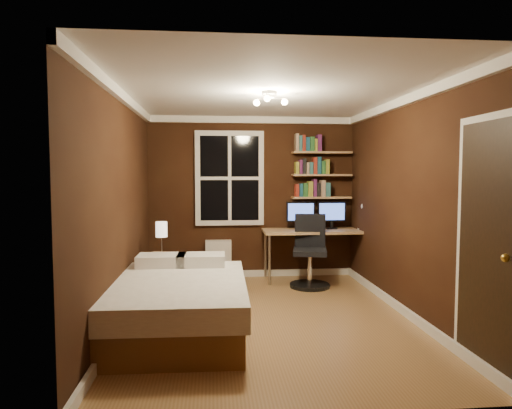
{
  "coord_description": "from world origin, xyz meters",
  "views": [
    {
      "loc": [
        -0.61,
        -5.0,
        1.63
      ],
      "look_at": [
        -0.09,
        0.45,
        1.25
      ],
      "focal_mm": 32.0,
      "sensor_mm": 36.0,
      "label": 1
    }
  ],
  "objects": [
    {
      "name": "ceiling",
      "position": [
        0.0,
        0.0,
        2.5
      ],
      "size": [
        3.2,
        4.2,
        0.02
      ],
      "primitive_type": "cube",
      "color": "white",
      "rests_on": "wall_back"
    },
    {
      "name": "door_knob",
      "position": [
        1.55,
        -1.85,
        1.0
      ],
      "size": [
        0.06,
        0.06,
        0.06
      ],
      "primitive_type": "sphere",
      "color": "gold",
      "rests_on": "door"
    },
    {
      "name": "bookshelf_lower",
      "position": [
        1.08,
        1.98,
        1.25
      ],
      "size": [
        0.92,
        0.22,
        0.03
      ],
      "primitive_type": "cube",
      "color": "#AC8253",
      "rests_on": "wall_back"
    },
    {
      "name": "desk_lamp",
      "position": [
        1.64,
        1.65,
        0.99
      ],
      "size": [
        0.14,
        0.32,
        0.44
      ],
      "primitive_type": null,
      "color": "silver",
      "rests_on": "desk"
    },
    {
      "name": "books_row_upper",
      "position": [
        1.08,
        1.98,
        2.08
      ],
      "size": [
        0.42,
        0.16,
        0.23
      ],
      "primitive_type": null,
      "color": "#29602A",
      "rests_on": "bookshelf_upper"
    },
    {
      "name": "books_row_middle",
      "position": [
        1.08,
        1.98,
        1.73
      ],
      "size": [
        0.54,
        0.16,
        0.23
      ],
      "primitive_type": null,
      "color": "navy",
      "rests_on": "bookshelf_middle"
    },
    {
      "name": "bedside_lamp",
      "position": [
        -1.28,
        1.02,
        0.78
      ],
      "size": [
        0.15,
        0.15,
        0.44
      ],
      "primitive_type": null,
      "color": "#F9E8CF",
      "rests_on": "nightstand"
    },
    {
      "name": "radiator",
      "position": [
        -0.53,
        1.99,
        0.3
      ],
      "size": [
        0.4,
        0.14,
        0.6
      ],
      "primitive_type": "cube",
      "color": "silver",
      "rests_on": "ground"
    },
    {
      "name": "monitor_right",
      "position": [
        1.22,
        1.86,
        0.98
      ],
      "size": [
        0.44,
        0.12,
        0.42
      ],
      "primitive_type": null,
      "color": "black",
      "rests_on": "desk"
    },
    {
      "name": "books_row_lower",
      "position": [
        1.08,
        1.98,
        1.38
      ],
      "size": [
        0.48,
        0.16,
        0.23
      ],
      "primitive_type": null,
      "color": "maroon",
      "rests_on": "bookshelf_lower"
    },
    {
      "name": "desk",
      "position": [
        0.96,
        1.78,
        0.71
      ],
      "size": [
        1.62,
        0.61,
        0.77
      ],
      "color": "#AC8253",
      "rests_on": "ground"
    },
    {
      "name": "door",
      "position": [
        1.59,
        -1.55,
        1.02
      ],
      "size": [
        0.03,
        0.82,
        2.05
      ],
      "primitive_type": null,
      "color": "black",
      "rests_on": "ground"
    },
    {
      "name": "nightstand",
      "position": [
        -1.28,
        1.02,
        0.28
      ],
      "size": [
        0.57,
        0.57,
        0.56
      ],
      "primitive_type": "cube",
      "rotation": [
        0.0,
        0.0,
        -0.35
      ],
      "color": "brown",
      "rests_on": "ground"
    },
    {
      "name": "bookshelf_middle",
      "position": [
        1.08,
        1.98,
        1.6
      ],
      "size": [
        0.92,
        0.22,
        0.03
      ],
      "primitive_type": "cube",
      "color": "#AC8253",
      "rests_on": "wall_back"
    },
    {
      "name": "bed",
      "position": [
        -1.0,
        -0.35,
        0.29
      ],
      "size": [
        1.47,
        2.01,
        0.67
      ],
      "rotation": [
        0.0,
        0.0,
        -0.02
      ],
      "color": "brown",
      "rests_on": "ground"
    },
    {
      "name": "window",
      "position": [
        -0.35,
        2.06,
        1.55
      ],
      "size": [
        1.06,
        0.06,
        1.46
      ],
      "primitive_type": "cube",
      "color": "white",
      "rests_on": "wall_back"
    },
    {
      "name": "wall_left",
      "position": [
        -1.6,
        0.0,
        1.25
      ],
      "size": [
        0.04,
        4.2,
        2.5
      ],
      "primitive_type": "cube",
      "color": "black",
      "rests_on": "ground"
    },
    {
      "name": "bookshelf_upper",
      "position": [
        1.08,
        1.98,
        1.95
      ],
      "size": [
        0.92,
        0.22,
        0.03
      ],
      "primitive_type": "cube",
      "color": "#AC8253",
      "rests_on": "wall_back"
    },
    {
      "name": "office_chair",
      "position": [
        0.77,
        1.38,
        0.4
      ],
      "size": [
        0.57,
        0.57,
        1.03
      ],
      "rotation": [
        0.0,
        0.0,
        -0.21
      ],
      "color": "black",
      "rests_on": "ground"
    },
    {
      "name": "wall_right",
      "position": [
        1.6,
        0.0,
        1.25
      ],
      "size": [
        0.04,
        4.2,
        2.5
      ],
      "primitive_type": "cube",
      "color": "black",
      "rests_on": "ground"
    },
    {
      "name": "wall_back",
      "position": [
        0.0,
        2.1,
        1.25
      ],
      "size": [
        3.2,
        0.04,
        2.5
      ],
      "primitive_type": "cube",
      "color": "black",
      "rests_on": "ground"
    },
    {
      "name": "ceiling_fixture",
      "position": [
        0.0,
        -0.1,
        2.4
      ],
      "size": [
        0.44,
        0.44,
        0.18
      ],
      "primitive_type": null,
      "color": "beige",
      "rests_on": "ceiling"
    },
    {
      "name": "monitor_left",
      "position": [
        0.73,
        1.86,
        0.98
      ],
      "size": [
        0.44,
        0.12,
        0.42
      ],
      "primitive_type": null,
      "color": "black",
      "rests_on": "desk"
    },
    {
      "name": "floor",
      "position": [
        0.0,
        0.0,
        0.0
      ],
      "size": [
        4.2,
        4.2,
        0.0
      ],
      "primitive_type": "plane",
      "color": "brown",
      "rests_on": "ground"
    }
  ]
}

